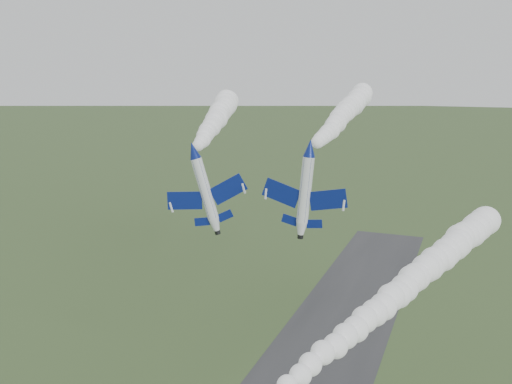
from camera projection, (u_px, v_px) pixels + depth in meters
smoke_trail_jet_lead at (415, 278)px, 82.33m from camera, size 24.40×75.21×5.54m
jet_pair_left at (193, 150)px, 80.39m from camera, size 11.38×13.60×4.26m
smoke_trail_jet_pair_left at (217, 117)px, 117.51m from camera, size 28.71×67.83×5.71m
jet_pair_right at (310, 148)px, 73.02m from camera, size 11.20×13.42×3.35m
smoke_trail_jet_pair_right at (346, 112)px, 105.55m from camera, size 10.30×63.38×4.90m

